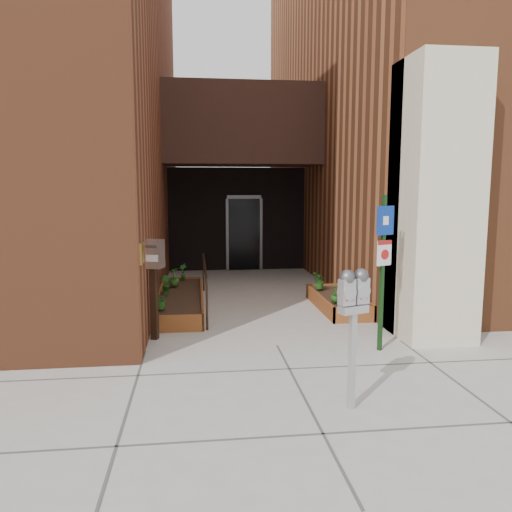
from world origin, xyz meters
name	(u,v)px	position (x,y,z in m)	size (l,w,h in m)	color
ground	(277,346)	(0.00, 0.00, 0.00)	(80.00, 80.00, 0.00)	#9E9991
architecture	(231,94)	(-0.18, 6.89, 4.98)	(20.00, 14.60, 10.00)	brown
planter_left	(180,301)	(-1.55, 2.70, 0.13)	(0.90, 3.60, 0.30)	brown
planter_right	(338,302)	(1.60, 2.20, 0.13)	(0.80, 2.20, 0.30)	brown
handrail	(205,271)	(-1.05, 2.65, 0.75)	(0.04, 3.34, 0.90)	black
parking_meter	(354,301)	(0.45, -2.27, 1.21)	(0.36, 0.23, 1.56)	#B0B0B2
sign_post	(383,256)	(1.50, -0.40, 1.43)	(0.30, 0.14, 2.32)	#143413
payment_dropbox	(153,268)	(-1.90, 0.58, 1.16)	(0.38, 0.32, 1.61)	black
shrub_left_a	(161,299)	(-1.85, 1.41, 0.47)	(0.31, 0.31, 0.34)	#23621C
shrub_left_b	(165,284)	(-1.85, 2.76, 0.48)	(0.19, 0.19, 0.35)	#1C5719
shrub_left_c	(174,277)	(-1.70, 3.47, 0.49)	(0.22, 0.22, 0.39)	#255D1A
shrub_left_d	(183,271)	(-1.53, 4.24, 0.48)	(0.19, 0.19, 0.36)	#1C5D1A
shrub_right_a	(335,294)	(1.35, 1.52, 0.46)	(0.18, 0.18, 0.32)	#1B4F16
shrub_right_b	(318,281)	(1.35, 2.88, 0.45)	(0.16, 0.16, 0.31)	#265B1A
shrub_right_c	(319,281)	(1.35, 2.74, 0.47)	(0.31, 0.31, 0.35)	#215317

